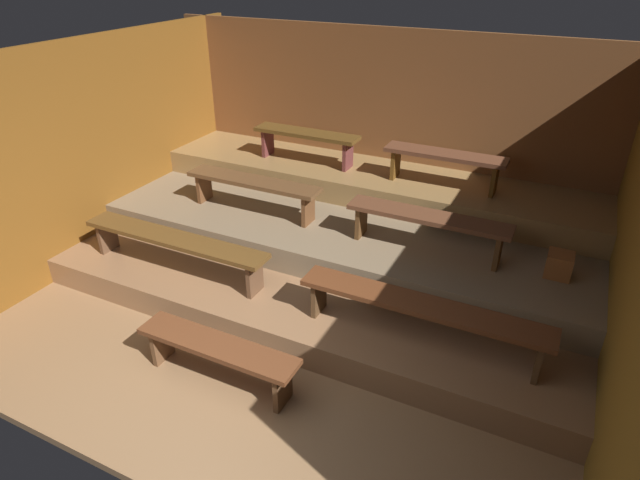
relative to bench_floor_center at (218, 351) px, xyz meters
The scene contains 15 objects.
ground 1.63m from the bench_floor_center, 84.40° to the left, with size 6.68×5.50×0.08m, color olive.
wall_back 4.07m from the bench_floor_center, 87.77° to the left, with size 6.68×0.06×2.66m, color brown.
wall_left 3.37m from the bench_floor_center, 150.84° to the left, with size 0.06×5.50×2.66m, color brown.
wall_right 3.63m from the bench_floor_center, 26.70° to the left, with size 0.06×5.50×2.66m, color brown.
platform_lower 2.21m from the bench_floor_center, 85.98° to the left, with size 5.88×3.45×0.31m, color #8B6342.
platform_middle 2.69m from the bench_floor_center, 86.72° to the left, with size 5.88×2.46×0.31m, color #7F6B50.
platform_upper 3.38m from the bench_floor_center, 87.37° to the left, with size 5.88×1.14×0.31m, color olive.
bench_floor_center is the anchor object (origin of this frame).
bench_lower_left 1.64m from the bench_floor_center, 141.92° to the left, with size 2.32×0.33×0.43m.
bench_lower_right 1.88m from the bench_floor_center, 32.20° to the left, with size 2.32×0.33×0.43m.
bench_middle_left 2.44m from the bench_floor_center, 113.82° to the left, with size 1.77×0.33×0.43m.
bench_middle_right 2.57m from the bench_floor_center, 59.70° to the left, with size 1.77×0.33×0.43m.
bench_upper_left 3.52m from the bench_floor_center, 103.66° to the left, with size 1.48×0.33×0.43m.
bench_upper_right 3.60m from the bench_floor_center, 71.41° to the left, with size 1.48×0.33×0.43m.
wooden_crate_middle 3.47m from the bench_floor_center, 40.58° to the left, with size 0.25×0.25×0.25m, color brown.
Camera 1 is at (2.33, -2.17, 3.55)m, focal length 30.03 mm.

